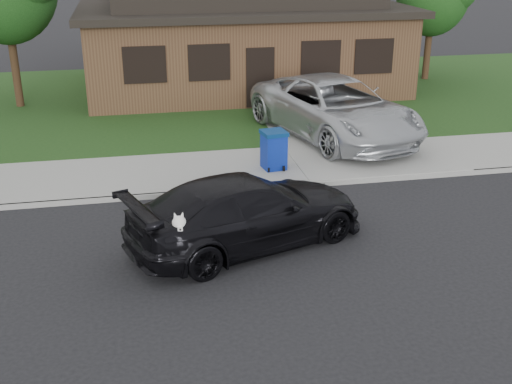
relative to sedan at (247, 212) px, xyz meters
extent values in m
plane|color=black|center=(-1.59, -0.64, -0.73)|extent=(120.00, 120.00, 0.00)
cube|color=gray|center=(-1.59, 4.36, -0.67)|extent=(60.00, 3.00, 0.12)
cube|color=gray|center=(-1.59, 2.86, -0.67)|extent=(60.00, 0.12, 0.12)
cube|color=#193814|center=(-1.59, 12.36, -0.67)|extent=(60.00, 13.00, 0.13)
cube|color=gray|center=(4.41, 9.36, -0.66)|extent=(4.50, 13.00, 0.14)
imported|color=black|center=(0.01, 0.00, 0.00)|extent=(5.42, 3.64, 1.46)
ellipsoid|color=white|center=(-1.45, -0.90, 0.29)|extent=(0.34, 0.40, 0.30)
sphere|color=white|center=(-1.45, -1.13, 0.39)|extent=(0.26, 0.26, 0.26)
cube|color=white|center=(-1.45, -1.26, 0.35)|extent=(0.09, 0.12, 0.08)
sphere|color=black|center=(-1.45, -1.32, 0.35)|extent=(0.04, 0.04, 0.04)
cone|color=white|center=(-1.52, -1.08, 0.53)|extent=(0.11, 0.11, 0.14)
cone|color=white|center=(-1.39, -1.08, 0.53)|extent=(0.11, 0.11, 0.14)
imported|color=#B8BCC0|center=(3.94, 6.48, 0.30)|extent=(4.59, 6.95, 1.78)
cube|color=#0D2693|center=(1.48, 4.07, -0.15)|extent=(0.65, 0.65, 0.93)
cube|color=navy|center=(1.48, 4.07, 0.37)|extent=(0.71, 0.71, 0.10)
cylinder|color=black|center=(1.28, 3.79, -0.54)|extent=(0.07, 0.15, 0.14)
cylinder|color=black|center=(1.69, 3.79, -0.54)|extent=(0.07, 0.15, 0.14)
cube|color=#422B1C|center=(2.41, 14.36, 0.90)|extent=(12.00, 8.00, 3.00)
cube|color=black|center=(2.41, 14.36, 2.52)|extent=(12.60, 8.60, 0.25)
cube|color=black|center=(2.41, 10.33, 0.50)|extent=(1.00, 0.06, 2.10)
cube|color=black|center=(-1.59, 10.34, 1.10)|extent=(1.30, 0.05, 1.10)
cube|color=black|center=(0.61, 10.34, 1.10)|extent=(1.30, 0.05, 1.10)
cube|color=black|center=(4.61, 10.34, 1.10)|extent=(1.30, 0.05, 1.10)
cube|color=black|center=(6.61, 10.34, 1.10)|extent=(1.30, 0.05, 1.10)
cylinder|color=#332114|center=(-6.09, 12.36, 0.64)|extent=(0.28, 0.28, 2.48)
cylinder|color=#332114|center=(10.41, 13.86, 0.41)|extent=(0.28, 0.28, 2.03)
camera|label=1|loc=(-2.16, -11.69, 5.23)|focal=45.00mm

